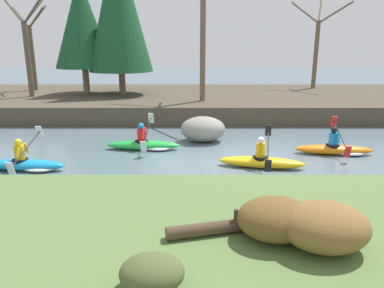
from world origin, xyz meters
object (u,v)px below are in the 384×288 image
object	(u,v)px
kayaker_trailing	(145,144)
kayaker_middle	(261,161)
kayaker_far_back	(25,164)
driftwood_log	(224,227)
boulder_midstream	(202,129)
kayaker_lead	(336,149)

from	to	relation	value
kayaker_trailing	kayaker_middle	bearing A→B (deg)	-24.87
kayaker_far_back	driftwood_log	size ratio (longest dim) A/B	1.29
kayaker_trailing	kayaker_far_back	bearing A→B (deg)	-144.47
kayaker_middle	boulder_midstream	xyz separation A→B (m)	(-1.80, 3.22, 0.28)
driftwood_log	boulder_midstream	bearing A→B (deg)	76.96
kayaker_middle	kayaker_far_back	bearing A→B (deg)	-167.72
kayaker_lead	driftwood_log	size ratio (longest dim) A/B	1.30
kayaker_lead	kayaker_middle	xyz separation A→B (m)	(-2.91, -1.43, 0.02)
kayaker_lead	driftwood_log	world-z (taller)	kayaker_lead
kayaker_lead	boulder_midstream	distance (m)	5.05
kayaker_trailing	driftwood_log	size ratio (longest dim) A/B	1.29
kayaker_middle	driftwood_log	bearing A→B (deg)	-97.05
kayaker_lead	kayaker_middle	world-z (taller)	same
boulder_midstream	driftwood_log	bearing A→B (deg)	-88.87
driftwood_log	kayaker_far_back	bearing A→B (deg)	125.23
kayaker_trailing	driftwood_log	distance (m)	7.60
kayaker_lead	kayaker_far_back	bearing A→B (deg)	-165.32
kayaker_trailing	kayaker_far_back	distance (m)	4.16
boulder_midstream	kayaker_far_back	bearing A→B (deg)	-148.38
driftwood_log	kayaker_middle	bearing A→B (deg)	58.36
kayaker_trailing	kayaker_far_back	size ratio (longest dim) A/B	1.00
kayaker_far_back	boulder_midstream	xyz separation A→B (m)	(5.62, 3.46, 0.30)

